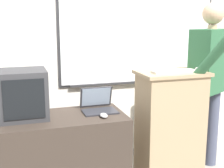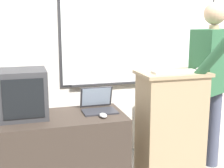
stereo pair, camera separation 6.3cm
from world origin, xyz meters
The scene contains 9 objects.
back_wall centered at (0.01, 1.22, 1.32)m, with size 6.40×0.17×2.63m.
lectern_podium centered at (0.33, 0.41, 0.52)m, with size 0.61×0.40×1.04m.
side_desk centered at (-0.66, 0.42, 0.36)m, with size 1.04×0.54×0.71m.
person_presenter centered at (0.78, 0.49, 0.96)m, with size 0.63×0.71×1.65m.
laptop centered at (-0.33, 0.51, 0.77)m, with size 0.29×0.27×0.20m.
wireless_keyboard centered at (0.32, 0.36, 1.05)m, with size 0.40×0.11×0.02m.
computer_mouse_by_laptop centered at (-0.34, 0.29, 0.73)m, with size 0.06×0.10×0.03m.
computer_mouse_by_keyboard centered at (0.58, 0.37, 1.06)m, with size 0.06×0.10×0.03m.
crt_monitor centered at (-0.96, 0.49, 0.91)m, with size 0.37×0.37×0.39m.
Camera 2 is at (-0.95, -2.07, 1.50)m, focal length 50.00 mm.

